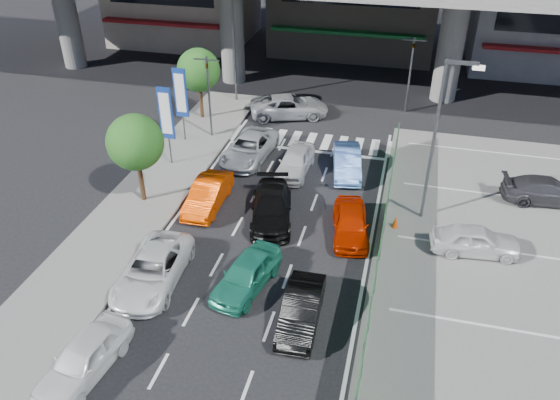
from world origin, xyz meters
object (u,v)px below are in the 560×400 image
(sedan_white_mid_left, at_px, (153,270))
(kei_truck_front_right, at_px, (347,162))
(street_lamp_left, at_px, (236,35))
(signboard_near, at_px, (166,116))
(wagon_silver_front_left, at_px, (249,148))
(traffic_cone, at_px, (395,222))
(tree_near, at_px, (135,142))
(street_lamp_right, at_px, (439,130))
(traffic_light_left, at_px, (208,77))
(crossing_wagon_silver, at_px, (289,106))
(parked_sedan_dgrey, at_px, (547,191))
(taxi_orange_right, at_px, (351,223))
(parked_sedan_white, at_px, (476,240))
(signboard_far, at_px, (181,95))
(taxi_teal_mid, at_px, (247,274))
(hatch_black_mid_right, at_px, (301,310))
(van_white_back_left, at_px, (84,358))
(taxi_orange_left, at_px, (208,195))
(tree_far, at_px, (199,70))
(sedan_white_front_mid, at_px, (295,161))
(traffic_light_right, at_px, (412,56))
(sedan_black_mid, at_px, (271,207))

(sedan_white_mid_left, relative_size, kei_truck_front_right, 1.18)
(street_lamp_left, xyz_separation_m, signboard_near, (-0.87, -10.01, -1.71))
(wagon_silver_front_left, height_order, kei_truck_front_right, same)
(kei_truck_front_right, xyz_separation_m, traffic_cone, (3.05, -4.79, -0.31))
(tree_near, bearing_deg, street_lamp_right, 8.03)
(traffic_light_left, height_order, crossing_wagon_silver, traffic_light_left)
(street_lamp_right, distance_m, parked_sedan_dgrey, 7.78)
(taxi_orange_right, height_order, parked_sedan_white, parked_sedan_white)
(signboard_far, relative_size, parked_sedan_dgrey, 1.05)
(sedan_white_mid_left, distance_m, crossing_wagon_silver, 18.06)
(taxi_teal_mid, xyz_separation_m, kei_truck_front_right, (2.64, 10.54, 0.00))
(parked_sedan_dgrey, bearing_deg, street_lamp_left, 59.16)
(wagon_silver_front_left, bearing_deg, hatch_black_mid_right, -59.84)
(taxi_orange_right, bearing_deg, kei_truck_front_right, 89.77)
(van_white_back_left, xyz_separation_m, hatch_black_mid_right, (6.74, 4.12, -0.04))
(taxi_teal_mid, distance_m, parked_sedan_white, 10.37)
(sedan_white_mid_left, xyz_separation_m, taxi_orange_left, (0.16, 6.09, 0.00))
(traffic_light_left, height_order, kei_truck_front_right, traffic_light_left)
(signboard_near, relative_size, tree_far, 0.98)
(tree_far, relative_size, parked_sedan_white, 1.23)
(tree_far, bearing_deg, taxi_orange_left, -67.40)
(taxi_orange_right, distance_m, sedan_white_front_mid, 6.48)
(sedan_white_mid_left, xyz_separation_m, hatch_black_mid_right, (6.48, -0.76, -0.04))
(wagon_silver_front_left, relative_size, parked_sedan_white, 1.27)
(traffic_cone, bearing_deg, kei_truck_front_right, 122.49)
(traffic_light_left, xyz_separation_m, taxi_teal_mid, (6.32, -13.03, -3.25))
(parked_sedan_white, bearing_deg, tree_near, 83.24)
(tree_far, distance_m, taxi_orange_left, 11.30)
(traffic_light_right, relative_size, street_lamp_left, 0.65)
(street_lamp_left, bearing_deg, traffic_light_right, 4.83)
(wagon_silver_front_left, bearing_deg, sedan_white_front_mid, -12.03)
(van_white_back_left, bearing_deg, taxi_orange_left, 95.27)
(crossing_wagon_silver, bearing_deg, sedan_white_mid_left, 155.97)
(taxi_teal_mid, bearing_deg, parked_sedan_white, 39.04)
(hatch_black_mid_right, distance_m, sedan_black_mid, 7.10)
(signboard_far, xyz_separation_m, taxi_orange_right, (11.37, -7.35, -2.37))
(traffic_light_left, relative_size, kei_truck_front_right, 1.24)
(van_white_back_left, xyz_separation_m, kei_truck_front_right, (6.76, 16.12, 0.00))
(sedan_white_front_mid, bearing_deg, crossing_wagon_silver, 107.43)
(traffic_light_right, xyz_separation_m, signboard_far, (-13.10, -8.01, -0.87))
(hatch_black_mid_right, bearing_deg, parked_sedan_dgrey, 45.52)
(crossing_wagon_silver, bearing_deg, street_lamp_left, 48.42)
(signboard_far, xyz_separation_m, wagon_silver_front_left, (4.56, -1.22, -2.37))
(kei_truck_front_right, bearing_deg, van_white_back_left, -123.00)
(sedan_white_front_mid, bearing_deg, traffic_light_left, 154.59)
(signboard_far, bearing_deg, tree_near, -85.10)
(street_lamp_right, distance_m, parked_sedan_white, 5.19)
(parked_sedan_white, bearing_deg, taxi_teal_mid, 111.23)
(traffic_light_right, distance_m, taxi_orange_left, 17.53)
(van_white_back_left, bearing_deg, tree_near, 113.24)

